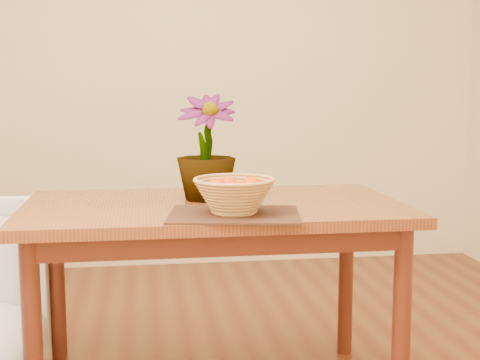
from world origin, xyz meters
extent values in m
cube|color=#FEE9C1|center=(0.00, 2.25, 1.35)|extent=(4.00, 0.02, 2.70)
cube|color=brown|center=(0.00, 0.30, 0.73)|extent=(1.40, 0.80, 0.04)
cube|color=#471B10|center=(0.00, 0.30, 0.67)|extent=(1.28, 0.68, 0.08)
cylinder|color=#471B10|center=(-0.62, -0.02, 0.35)|extent=(0.06, 0.06, 0.71)
cylinder|color=#471B10|center=(0.62, -0.02, 0.35)|extent=(0.06, 0.06, 0.71)
cylinder|color=#471B10|center=(-0.62, 0.62, 0.35)|extent=(0.06, 0.06, 0.71)
cylinder|color=#471B10|center=(0.62, 0.62, 0.35)|extent=(0.06, 0.06, 0.71)
cube|color=#331B12|center=(0.04, 0.05, 0.75)|extent=(0.48, 0.39, 0.01)
cylinder|color=tan|center=(0.04, 0.05, 0.76)|extent=(0.14, 0.14, 0.01)
sphere|color=red|center=(0.04, 0.05, 0.83)|extent=(0.06, 0.06, 0.06)
sphere|color=red|center=(0.10, 0.06, 0.84)|extent=(0.08, 0.08, 0.08)
sphere|color=red|center=(0.03, 0.11, 0.84)|extent=(0.07, 0.07, 0.07)
sphere|color=red|center=(-0.02, 0.03, 0.84)|extent=(0.08, 0.08, 0.08)
sphere|color=red|center=(0.05, -0.01, 0.84)|extent=(0.07, 0.07, 0.07)
imported|color=#184D16|center=(-0.02, 0.38, 0.95)|extent=(0.25, 0.25, 0.40)
camera|label=1|loc=(-0.26, -2.14, 1.18)|focal=50.00mm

